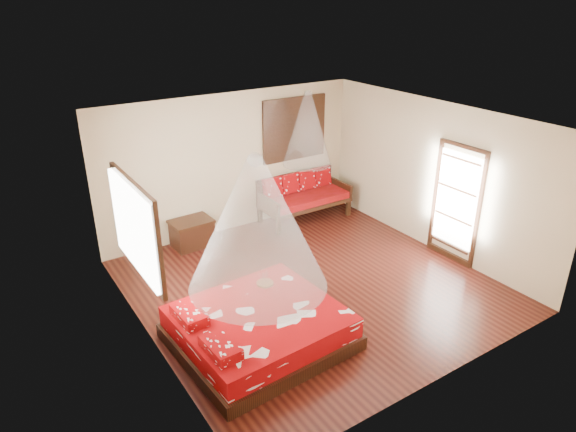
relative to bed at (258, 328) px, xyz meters
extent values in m
cube|color=black|center=(1.52, 0.85, -0.26)|extent=(5.50, 5.50, 0.02)
cube|color=silver|center=(1.52, 0.85, 2.56)|extent=(5.50, 5.50, 0.02)
cube|color=beige|center=(-1.24, 0.85, 1.15)|extent=(0.02, 5.50, 2.80)
cube|color=beige|center=(4.28, 0.85, 1.15)|extent=(0.02, 5.50, 2.80)
cube|color=beige|center=(1.52, 3.61, 1.15)|extent=(5.50, 0.02, 2.80)
cube|color=beige|center=(1.52, -1.91, 1.15)|extent=(5.50, 0.02, 2.80)
cube|color=black|center=(0.02, 0.00, -0.15)|extent=(2.33, 2.13, 0.20)
cube|color=#9C0509|center=(0.02, 0.00, 0.10)|extent=(2.23, 2.03, 0.30)
cube|color=#9C0509|center=(-0.80, -0.47, 0.32)|extent=(0.35, 0.60, 0.15)
cube|color=#9C0509|center=(-0.84, 0.38, 0.32)|extent=(0.35, 0.60, 0.15)
cube|color=black|center=(2.09, 2.78, -0.04)|extent=(0.08, 0.08, 0.42)
cube|color=black|center=(3.90, 2.78, -0.04)|extent=(0.08, 0.08, 0.42)
cube|color=black|center=(2.09, 3.52, -0.04)|extent=(0.08, 0.08, 0.42)
cube|color=black|center=(3.90, 3.52, -0.04)|extent=(0.08, 0.08, 0.42)
cube|color=black|center=(2.99, 3.15, 0.13)|extent=(1.93, 0.86, 0.08)
cube|color=maroon|center=(2.99, 3.15, 0.24)|extent=(1.87, 0.80, 0.14)
cube|color=black|center=(2.99, 3.54, 0.42)|extent=(1.93, 0.06, 0.55)
cube|color=black|center=(2.07, 3.15, 0.29)|extent=(0.06, 0.86, 0.30)
cube|color=black|center=(3.92, 3.15, 0.29)|extent=(0.06, 0.86, 0.30)
cube|color=#9C0509|center=(2.35, 3.42, 0.51)|extent=(0.41, 0.20, 0.42)
cube|color=#9C0509|center=(2.78, 3.42, 0.51)|extent=(0.41, 0.20, 0.42)
cube|color=#9C0509|center=(3.21, 3.42, 0.51)|extent=(0.41, 0.20, 0.42)
cube|color=#9C0509|center=(3.64, 3.42, 0.51)|extent=(0.41, 0.20, 0.42)
cube|color=black|center=(0.44, 3.30, -0.01)|extent=(0.76, 0.56, 0.48)
cube|color=black|center=(0.44, 3.30, 0.26)|extent=(0.80, 0.60, 0.05)
cube|color=black|center=(2.99, 3.57, 1.65)|extent=(1.52, 0.06, 1.32)
cube|color=black|center=(2.99, 3.56, 1.65)|extent=(1.35, 0.04, 1.10)
cube|color=black|center=(-1.20, 1.05, 1.45)|extent=(0.08, 1.74, 1.34)
cube|color=white|center=(-1.16, 1.05, 1.45)|extent=(0.04, 1.54, 1.10)
cube|color=black|center=(4.24, 0.25, 0.80)|extent=(0.08, 1.02, 2.16)
cube|color=white|center=(4.22, 0.25, 0.90)|extent=(0.03, 0.82, 1.70)
cylinder|color=brown|center=(0.47, 0.60, 0.26)|extent=(0.26, 0.26, 0.03)
cone|color=white|center=(0.02, 0.00, 1.60)|extent=(1.85, 1.85, 1.80)
cone|color=white|center=(2.99, 3.10, 1.75)|extent=(0.99, 0.99, 1.50)
camera|label=1|loc=(-2.88, -5.16, 4.33)|focal=32.00mm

